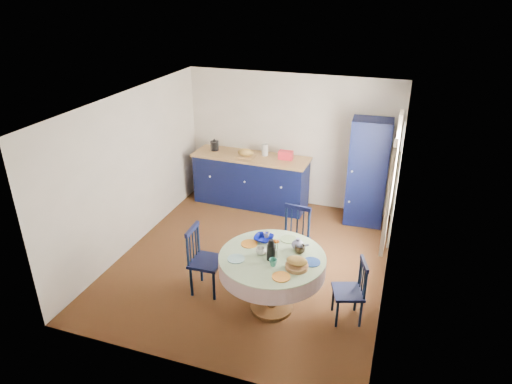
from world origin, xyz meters
TOP-DOWN VIEW (x-y plane):
  - floor at (0.00, 0.00)m, footprint 4.50×4.50m
  - ceiling at (0.00, 0.00)m, footprint 4.50×4.50m
  - wall_back at (0.00, 2.25)m, footprint 4.00×0.02m
  - wall_left at (-2.00, 0.00)m, footprint 0.02×4.50m
  - wall_right at (2.00, 0.00)m, footprint 0.02×4.50m
  - window at (1.95, 0.30)m, footprint 0.10×1.74m
  - kitchen_counter at (-0.68, 1.90)m, footprint 2.23×0.75m
  - pantry_cabinet at (1.48, 1.85)m, footprint 0.69×0.51m
  - dining_table at (0.64, -1.00)m, footprint 1.36×1.36m
  - chair_left at (-0.39, -0.90)m, footprint 0.43×0.45m
  - chair_far at (0.65, 0.02)m, footprint 0.48×0.46m
  - chair_right at (1.63, -0.86)m, footprint 0.47×0.49m
  - mug_a at (0.47, -1.01)m, footprint 0.12×0.12m
  - mug_b at (0.70, -1.20)m, footprint 0.10×0.10m
  - mug_c at (0.94, -0.81)m, footprint 0.14×0.14m
  - mug_d at (0.42, -0.58)m, footprint 0.09×0.09m
  - cobalt_bowl at (0.41, -0.67)m, footprint 0.26×0.26m

SIDE VIEW (x-z plane):
  - floor at x=0.00m, z-range 0.00..0.00m
  - chair_right at x=1.63m, z-range 0.01..0.87m
  - chair_left at x=-0.39m, z-range 0.01..0.99m
  - chair_far at x=0.65m, z-range 0.01..1.00m
  - kitchen_counter at x=-0.68m, z-range -0.11..1.12m
  - dining_table at x=0.64m, z-range 0.15..1.25m
  - cobalt_bowl at x=0.41m, z-range 0.82..0.89m
  - mug_d at x=0.42m, z-range 0.82..0.91m
  - mug_b at x=0.70m, z-range 0.82..0.92m
  - mug_a at x=0.47m, z-range 0.82..0.92m
  - mug_c at x=0.94m, z-range 0.82..0.93m
  - pantry_cabinet at x=1.48m, z-range 0.00..1.91m
  - wall_back at x=0.00m, z-range 0.00..2.50m
  - wall_left at x=-2.00m, z-range 0.00..2.50m
  - wall_right at x=2.00m, z-range 0.00..2.50m
  - window at x=1.95m, z-range 0.80..2.25m
  - ceiling at x=0.00m, z-range 2.50..2.50m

